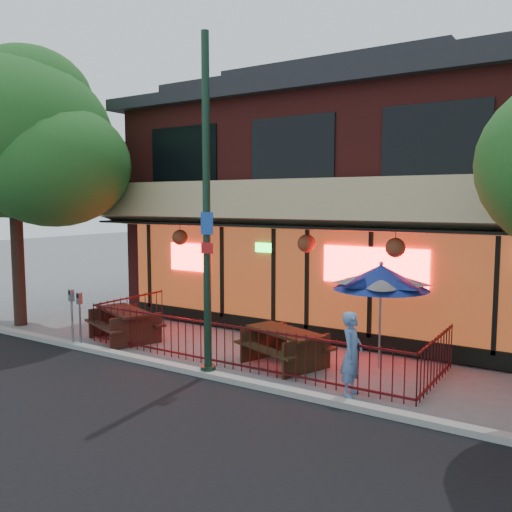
{
  "coord_description": "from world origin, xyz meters",
  "views": [
    {
      "loc": [
        6.8,
        -9.19,
        3.66
      ],
      "look_at": [
        -0.34,
        2.0,
        2.29
      ],
      "focal_mm": 38.0,
      "sensor_mm": 36.0,
      "label": 1
    }
  ],
  "objects": [
    {
      "name": "ground",
      "position": [
        0.0,
        0.0,
        0.0
      ],
      "size": [
        80.0,
        80.0,
        0.0
      ],
      "primitive_type": "plane",
      "color": "gray",
      "rests_on": "ground"
    },
    {
      "name": "pedestrian",
      "position": [
        3.0,
        0.1,
        0.8
      ],
      "size": [
        0.42,
        0.61,
        1.6
      ],
      "primitive_type": "imported",
      "rotation": [
        0.0,
        0.0,
        1.64
      ],
      "color": "#5B7FB7",
      "rests_on": "ground"
    },
    {
      "name": "patio_fence",
      "position": [
        0.0,
        0.5,
        0.63
      ],
      "size": [
        8.44,
        2.62,
        1.0
      ],
      "color": "#430E10",
      "rests_on": "ground"
    },
    {
      "name": "picnic_table_right",
      "position": [
        1.01,
        1.06,
        0.52
      ],
      "size": [
        2.24,
        1.97,
        0.8
      ],
      "color": "#322311",
      "rests_on": "ground"
    },
    {
      "name": "parking_meter_far",
      "position": [
        -4.2,
        -0.48,
        1.0
      ],
      "size": [
        0.15,
        0.13,
        1.47
      ],
      "color": "#9DA1A6",
      "rests_on": "ground"
    },
    {
      "name": "picnic_table_left",
      "position": [
        -3.6,
        0.7,
        0.54
      ],
      "size": [
        2.31,
        2.05,
        0.82
      ],
      "color": "#391D14",
      "rests_on": "ground"
    },
    {
      "name": "patio_umbrella",
      "position": [
        2.86,
        2.02,
        2.01
      ],
      "size": [
        2.06,
        2.06,
        2.35
      ],
      "color": "gray",
      "rests_on": "ground"
    },
    {
      "name": "street_light",
      "position": [
        0.0,
        -0.4,
        3.15
      ],
      "size": [
        0.43,
        0.32,
        7.0
      ],
      "color": "#153021",
      "rests_on": "ground"
    },
    {
      "name": "curb",
      "position": [
        0.0,
        -0.5,
        0.06
      ],
      "size": [
        80.0,
        0.25,
        0.12
      ],
      "primitive_type": "cube",
      "color": "#999993",
      "rests_on": "ground"
    },
    {
      "name": "parking_meter_near",
      "position": [
        -4.0,
        -0.4,
        0.94
      ],
      "size": [
        0.13,
        0.11,
        1.39
      ],
      "color": "gray",
      "rests_on": "ground"
    },
    {
      "name": "restaurant_building",
      "position": [
        0.0,
        7.11,
        4.13
      ],
      "size": [
        12.96,
        9.49,
        8.05
      ],
      "color": "maroon",
      "rests_on": "ground"
    },
    {
      "name": "street_tree_left",
      "position": [
        -7.46,
        0.39,
        5.67
      ],
      "size": [
        5.6,
        5.6,
        8.05
      ],
      "color": "#36231B",
      "rests_on": "ground"
    }
  ]
}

